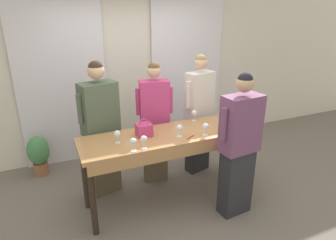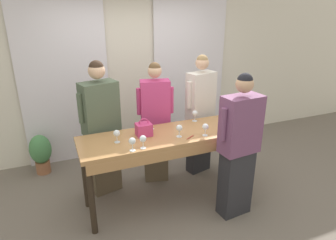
{
  "view_description": "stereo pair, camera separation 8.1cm",
  "coord_description": "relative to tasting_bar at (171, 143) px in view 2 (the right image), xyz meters",
  "views": [
    {
      "loc": [
        -1.36,
        -3.06,
        2.41
      ],
      "look_at": [
        0.0,
        0.07,
        1.1
      ],
      "focal_mm": 32.0,
      "sensor_mm": 36.0,
      "label": 1
    },
    {
      "loc": [
        -1.29,
        -3.09,
        2.41
      ],
      "look_at": [
        0.0,
        0.07,
        1.1
      ],
      "focal_mm": 32.0,
      "sensor_mm": 36.0,
      "label": 2
    }
  ],
  "objects": [
    {
      "name": "potted_plant",
      "position": [
        -1.54,
        1.39,
        -0.49
      ],
      "size": [
        0.32,
        0.32,
        0.62
      ],
      "color": "#935B3D",
      "rests_on": "ground_plane"
    },
    {
      "name": "wine_glass_front_mid",
      "position": [
        0.47,
        0.28,
        0.22
      ],
      "size": [
        0.08,
        0.08,
        0.15
      ],
      "color": "white",
      "rests_on": "tasting_bar"
    },
    {
      "name": "tasting_bar",
      "position": [
        0.0,
        0.0,
        0.0
      ],
      "size": [
        2.21,
        0.67,
        0.95
      ],
      "color": "#B27F4C",
      "rests_on": "ground_plane"
    },
    {
      "name": "guest_olive_jacket",
      "position": [
        -0.74,
        0.57,
        0.08
      ],
      "size": [
        0.56,
        0.36,
        1.8
      ],
      "color": "brown",
      "rests_on": "ground_plane"
    },
    {
      "name": "guest_pink_top",
      "position": [
        0.01,
        0.57,
        0.05
      ],
      "size": [
        0.51,
        0.29,
        1.73
      ],
      "color": "brown",
      "rests_on": "ground_plane"
    },
    {
      "name": "wine_glass_front_right",
      "position": [
        -0.55,
        -0.25,
        0.22
      ],
      "size": [
        0.08,
        0.08,
        0.15
      ],
      "color": "white",
      "rests_on": "tasting_bar"
    },
    {
      "name": "curtain_panel_left",
      "position": [
        -1.06,
        1.68,
        0.51
      ],
      "size": [
        1.33,
        0.03,
        2.69
      ],
      "color": "white",
      "rests_on": "ground_plane"
    },
    {
      "name": "wine_glass_center_left",
      "position": [
        -0.43,
        -0.24,
        0.22
      ],
      "size": [
        0.08,
        0.08,
        0.15
      ],
      "color": "white",
      "rests_on": "tasting_bar"
    },
    {
      "name": "host_pouring",
      "position": [
        0.63,
        -0.52,
        0.05
      ],
      "size": [
        0.56,
        0.29,
        1.75
      ],
      "color": "#28282D",
      "rests_on": "ground_plane"
    },
    {
      "name": "pen",
      "position": [
        0.17,
        -0.18,
        0.12
      ],
      "size": [
        0.12,
        0.08,
        0.01
      ],
      "color": "maroon",
      "rests_on": "tasting_bar"
    },
    {
      "name": "wine_glass_center_right",
      "position": [
        0.06,
        -0.11,
        0.22
      ],
      "size": [
        0.08,
        0.08,
        0.15
      ],
      "color": "white",
      "rests_on": "tasting_bar"
    },
    {
      "name": "curtain_panel_right",
      "position": [
        1.06,
        1.68,
        0.51
      ],
      "size": [
        1.33,
        0.03,
        2.69
      ],
      "color": "white",
      "rests_on": "ground_plane"
    },
    {
      "name": "wine_glass_back_mid",
      "position": [
        0.74,
        -0.04,
        0.22
      ],
      "size": [
        0.08,
        0.08,
        0.15
      ],
      "color": "white",
      "rests_on": "tasting_bar"
    },
    {
      "name": "wine_glass_center_mid",
      "position": [
        0.36,
        -0.19,
        0.22
      ],
      "size": [
        0.08,
        0.08,
        0.15
      ],
      "color": "white",
      "rests_on": "tasting_bar"
    },
    {
      "name": "wine_glass_back_left",
      "position": [
        0.98,
        0.09,
        0.22
      ],
      "size": [
        0.08,
        0.08,
        0.15
      ],
      "color": "white",
      "rests_on": "tasting_bar"
    },
    {
      "name": "wall_back",
      "position": [
        0.0,
        1.74,
        0.56
      ],
      "size": [
        12.0,
        0.06,
        2.8
      ],
      "color": "silver",
      "rests_on": "ground_plane"
    },
    {
      "name": "napkin",
      "position": [
        -0.2,
        0.26,
        0.12
      ],
      "size": [
        0.13,
        0.13,
        0.0
      ],
      "color": "white",
      "rests_on": "tasting_bar"
    },
    {
      "name": "wine_bottle",
      "position": [
        0.84,
        -0.04,
        0.23
      ],
      "size": [
        0.08,
        0.08,
        0.32
      ],
      "color": "black",
      "rests_on": "tasting_bar"
    },
    {
      "name": "handbag",
      "position": [
        -0.31,
        0.09,
        0.19
      ],
      "size": [
        0.18,
        0.16,
        0.22
      ],
      "color": "#C63870",
      "rests_on": "tasting_bar"
    },
    {
      "name": "ground_plane",
      "position": [
        0.0,
        0.02,
        -0.84
      ],
      "size": [
        18.0,
        18.0,
        0.0
      ],
      "primitive_type": "plane",
      "color": "#70665B"
    },
    {
      "name": "wine_glass_front_left",
      "position": [
        -0.66,
        0.02,
        0.22
      ],
      "size": [
        0.08,
        0.08,
        0.15
      ],
      "color": "white",
      "rests_on": "tasting_bar"
    },
    {
      "name": "guest_cream_sweater",
      "position": [
        0.7,
        0.57,
        0.08
      ],
      "size": [
        0.52,
        0.3,
        1.79
      ],
      "color": "#28282D",
      "rests_on": "ground_plane"
    }
  ]
}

